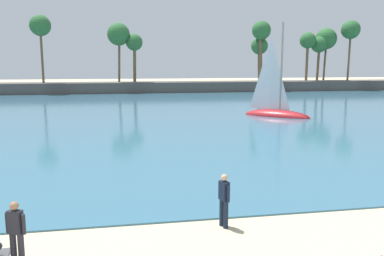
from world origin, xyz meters
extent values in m
cube|color=#386B84|center=(0.00, 58.45, 0.03)|extent=(220.00, 97.43, 0.06)
cube|color=#514C47|center=(0.00, 67.17, 0.90)|extent=(101.12, 6.00, 1.80)
cylinder|color=brown|center=(-1.68, 67.18, 5.80)|extent=(0.63, 0.51, 8.02)
sphere|color=#2D6633|center=(-1.68, 67.18, 9.81)|extent=(3.77, 3.77, 3.77)
cylinder|color=brown|center=(0.90, 67.28, 5.16)|extent=(0.64, 0.64, 6.73)
sphere|color=#2D6633|center=(0.90, 67.28, 8.51)|extent=(2.85, 2.85, 2.85)
cylinder|color=brown|center=(23.62, 68.46, 4.97)|extent=(0.60, 0.62, 6.35)
sphere|color=#2D6633|center=(23.62, 68.46, 8.14)|extent=(3.09, 3.09, 3.09)
cylinder|color=brown|center=(23.32, 66.83, 6.29)|extent=(0.78, 0.89, 9.01)
sphere|color=#2D6633|center=(23.32, 66.83, 10.78)|extent=(3.35, 3.35, 3.35)
cylinder|color=brown|center=(34.94, 67.69, 5.12)|extent=(0.86, 0.85, 6.68)
sphere|color=#2D6633|center=(34.94, 67.69, 8.45)|extent=(3.01, 3.01, 3.01)
cylinder|color=brown|center=(32.46, 67.27, 5.47)|extent=(0.56, 0.54, 7.36)
sphere|color=#2D6633|center=(32.46, 67.27, 9.15)|extent=(2.94, 2.94, 2.94)
cylinder|color=brown|center=(-13.94, 66.22, 6.38)|extent=(0.38, 0.42, 9.15)
sphere|color=#2D6633|center=(-13.94, 66.22, 10.95)|extent=(3.36, 3.36, 3.36)
cylinder|color=brown|center=(40.29, 66.23, 6.44)|extent=(0.79, 0.91, 9.30)
sphere|color=#2D6633|center=(40.29, 66.23, 11.09)|extent=(3.42, 3.42, 3.42)
cylinder|color=brown|center=(36.62, 68.33, 5.67)|extent=(0.56, 0.47, 7.75)
sphere|color=#2D6633|center=(36.62, 68.33, 9.54)|extent=(3.95, 3.95, 3.95)
cylinder|color=#23232D|center=(-4.09, 7.70, 0.43)|extent=(0.15, 0.15, 0.86)
cylinder|color=#23232D|center=(-4.29, 7.79, 0.43)|extent=(0.15, 0.15, 0.86)
cube|color=#23232D|center=(-4.19, 7.74, 1.15)|extent=(0.39, 0.32, 0.58)
sphere|color=#9E7051|center=(-4.19, 7.74, 1.56)|extent=(0.21, 0.21, 0.21)
cylinder|color=#23232D|center=(-3.98, 7.65, 1.11)|extent=(0.09, 0.09, 0.50)
cylinder|color=#23232D|center=(-4.40, 7.84, 1.11)|extent=(0.09, 0.09, 0.50)
cylinder|color=#141E33|center=(1.44, 9.06, 0.43)|extent=(0.15, 0.15, 0.86)
cylinder|color=#141E33|center=(1.37, 9.27, 0.43)|extent=(0.15, 0.15, 0.86)
cube|color=#141E33|center=(1.41, 9.16, 1.15)|extent=(0.30, 0.39, 0.58)
sphere|color=tan|center=(1.41, 9.16, 1.56)|extent=(0.21, 0.21, 0.21)
cylinder|color=#141E33|center=(1.48, 8.94, 1.11)|extent=(0.09, 0.09, 0.50)
cylinder|color=#141E33|center=(1.33, 9.38, 1.11)|extent=(0.09, 0.09, 0.50)
ellipsoid|color=red|center=(12.77, 32.90, 0.06)|extent=(5.94, 5.75, 1.27)
cylinder|color=gray|center=(13.00, 32.69, 4.67)|extent=(0.19, 0.19, 7.96)
pyramid|color=silver|center=(12.21, 33.43, 4.08)|extent=(2.21, 2.10, 6.76)
camera|label=1|loc=(-1.58, -1.98, 4.94)|focal=37.07mm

